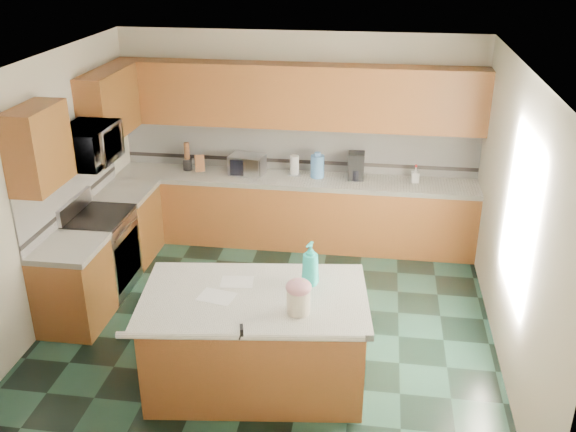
# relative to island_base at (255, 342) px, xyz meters

# --- Properties ---
(floor) EXTENTS (4.60, 4.60, 0.00)m
(floor) POSITION_rel_island_base_xyz_m (-0.04, 0.91, -0.43)
(floor) COLOR black
(floor) RESTS_ON ground
(ceiling) EXTENTS (4.60, 4.60, 0.00)m
(ceiling) POSITION_rel_island_base_xyz_m (-0.04, 0.91, 2.27)
(ceiling) COLOR white
(ceiling) RESTS_ON ground
(wall_back) EXTENTS (4.60, 0.04, 2.70)m
(wall_back) POSITION_rel_island_base_xyz_m (-0.04, 3.23, 0.92)
(wall_back) COLOR beige
(wall_back) RESTS_ON ground
(wall_front) EXTENTS (4.60, 0.04, 2.70)m
(wall_front) POSITION_rel_island_base_xyz_m (-0.04, -1.41, 0.92)
(wall_front) COLOR beige
(wall_front) RESTS_ON ground
(wall_left) EXTENTS (0.04, 4.60, 2.70)m
(wall_left) POSITION_rel_island_base_xyz_m (-2.36, 0.91, 0.92)
(wall_left) COLOR beige
(wall_left) RESTS_ON ground
(wall_right) EXTENTS (0.04, 4.60, 2.70)m
(wall_right) POSITION_rel_island_base_xyz_m (2.28, 0.91, 0.92)
(wall_right) COLOR beige
(wall_right) RESTS_ON ground
(back_base_cab) EXTENTS (4.60, 0.60, 0.86)m
(back_base_cab) POSITION_rel_island_base_xyz_m (-0.04, 2.91, 0.00)
(back_base_cab) COLOR #3F270E
(back_base_cab) RESTS_ON ground
(back_countertop) EXTENTS (4.60, 0.64, 0.06)m
(back_countertop) POSITION_rel_island_base_xyz_m (-0.04, 2.91, 0.46)
(back_countertop) COLOR white
(back_countertop) RESTS_ON back_base_cab
(back_upper_cab) EXTENTS (4.60, 0.33, 0.78)m
(back_upper_cab) POSITION_rel_island_base_xyz_m (-0.04, 3.05, 1.51)
(back_upper_cab) COLOR #3F270E
(back_upper_cab) RESTS_ON wall_back
(back_backsplash) EXTENTS (4.60, 0.02, 0.63)m
(back_backsplash) POSITION_rel_island_base_xyz_m (-0.04, 3.20, 0.81)
(back_backsplash) COLOR silver
(back_backsplash) RESTS_ON back_countertop
(back_accent_band) EXTENTS (4.60, 0.01, 0.05)m
(back_accent_band) POSITION_rel_island_base_xyz_m (-0.04, 3.19, 0.61)
(back_accent_band) COLOR black
(back_accent_band) RESTS_ON back_countertop
(left_base_cab_rear) EXTENTS (0.60, 0.82, 0.86)m
(left_base_cab_rear) POSITION_rel_island_base_xyz_m (-2.04, 2.20, 0.00)
(left_base_cab_rear) COLOR #3F270E
(left_base_cab_rear) RESTS_ON ground
(left_counter_rear) EXTENTS (0.64, 0.82, 0.06)m
(left_counter_rear) POSITION_rel_island_base_xyz_m (-2.04, 2.20, 0.46)
(left_counter_rear) COLOR white
(left_counter_rear) RESTS_ON left_base_cab_rear
(left_base_cab_front) EXTENTS (0.60, 0.72, 0.86)m
(left_base_cab_front) POSITION_rel_island_base_xyz_m (-2.04, 0.67, 0.00)
(left_base_cab_front) COLOR #3F270E
(left_base_cab_front) RESTS_ON ground
(left_counter_front) EXTENTS (0.64, 0.72, 0.06)m
(left_counter_front) POSITION_rel_island_base_xyz_m (-2.04, 0.67, 0.46)
(left_counter_front) COLOR white
(left_counter_front) RESTS_ON left_base_cab_front
(left_backsplash) EXTENTS (0.02, 2.30, 0.63)m
(left_backsplash) POSITION_rel_island_base_xyz_m (-2.33, 1.46, 0.81)
(left_backsplash) COLOR silver
(left_backsplash) RESTS_ON wall_left
(left_accent_band) EXTENTS (0.01, 2.30, 0.05)m
(left_accent_band) POSITION_rel_island_base_xyz_m (-2.32, 1.46, 0.61)
(left_accent_band) COLOR black
(left_accent_band) RESTS_ON wall_left
(left_upper_cab_rear) EXTENTS (0.33, 1.09, 0.78)m
(left_upper_cab_rear) POSITION_rel_island_base_xyz_m (-2.17, 2.34, 1.51)
(left_upper_cab_rear) COLOR #3F270E
(left_upper_cab_rear) RESTS_ON wall_left
(left_upper_cab_front) EXTENTS (0.33, 0.72, 0.78)m
(left_upper_cab_front) POSITION_rel_island_base_xyz_m (-2.17, 0.67, 1.51)
(left_upper_cab_front) COLOR #3F270E
(left_upper_cab_front) RESTS_ON wall_left
(range_body) EXTENTS (0.60, 0.76, 0.88)m
(range_body) POSITION_rel_island_base_xyz_m (-2.04, 1.41, 0.01)
(range_body) COLOR #B7B7BC
(range_body) RESTS_ON ground
(range_oven_door) EXTENTS (0.02, 0.68, 0.55)m
(range_oven_door) POSITION_rel_island_base_xyz_m (-1.75, 1.41, -0.03)
(range_oven_door) COLOR black
(range_oven_door) RESTS_ON range_body
(range_cooktop) EXTENTS (0.62, 0.78, 0.04)m
(range_cooktop) POSITION_rel_island_base_xyz_m (-2.04, 1.41, 0.47)
(range_cooktop) COLOR black
(range_cooktop) RESTS_ON range_body
(range_handle) EXTENTS (0.02, 0.66, 0.02)m
(range_handle) POSITION_rel_island_base_xyz_m (-1.72, 1.41, 0.35)
(range_handle) COLOR #B7B7BC
(range_handle) RESTS_ON range_body
(range_backguard) EXTENTS (0.06, 0.76, 0.18)m
(range_backguard) POSITION_rel_island_base_xyz_m (-2.30, 1.41, 0.59)
(range_backguard) COLOR #B7B7BC
(range_backguard) RESTS_ON range_body
(microwave) EXTENTS (0.50, 0.73, 0.41)m
(microwave) POSITION_rel_island_base_xyz_m (-2.04, 1.41, 1.30)
(microwave) COLOR #B7B7BC
(microwave) RESTS_ON wall_left
(island_base) EXTENTS (1.97, 1.28, 0.86)m
(island_base) POSITION_rel_island_base_xyz_m (0.00, 0.00, 0.00)
(island_base) COLOR #3F270E
(island_base) RESTS_ON ground
(island_top) EXTENTS (2.08, 1.39, 0.06)m
(island_top) POSITION_rel_island_base_xyz_m (0.00, 0.00, 0.46)
(island_top) COLOR white
(island_top) RESTS_ON island_base
(island_bullnose) EXTENTS (1.95, 0.30, 0.06)m
(island_bullnose) POSITION_rel_island_base_xyz_m (-0.00, -0.58, 0.46)
(island_bullnose) COLOR white
(island_bullnose) RESTS_ON island_base
(treat_jar) EXTENTS (0.25, 0.25, 0.20)m
(treat_jar) POSITION_rel_island_base_xyz_m (0.41, -0.21, 0.59)
(treat_jar) COLOR beige
(treat_jar) RESTS_ON island_top
(treat_jar_lid) EXTENTS (0.21, 0.21, 0.13)m
(treat_jar_lid) POSITION_rel_island_base_xyz_m (0.41, -0.21, 0.73)
(treat_jar_lid) COLOR pink
(treat_jar_lid) RESTS_ON treat_jar
(treat_jar_knob) EXTENTS (0.07, 0.02, 0.02)m
(treat_jar_knob) POSITION_rel_island_base_xyz_m (0.41, -0.21, 0.77)
(treat_jar_knob) COLOR tan
(treat_jar_knob) RESTS_ON treat_jar_lid
(treat_jar_knob_end_l) EXTENTS (0.04, 0.04, 0.04)m
(treat_jar_knob_end_l) POSITION_rel_island_base_xyz_m (0.38, -0.21, 0.77)
(treat_jar_knob_end_l) COLOR tan
(treat_jar_knob_end_l) RESTS_ON treat_jar_lid
(treat_jar_knob_end_r) EXTENTS (0.04, 0.04, 0.04)m
(treat_jar_knob_end_r) POSITION_rel_island_base_xyz_m (0.45, -0.21, 0.77)
(treat_jar_knob_end_r) COLOR tan
(treat_jar_knob_end_r) RESTS_ON treat_jar_lid
(soap_bottle_island) EXTENTS (0.20, 0.20, 0.41)m
(soap_bottle_island) POSITION_rel_island_base_xyz_m (0.46, 0.26, 0.70)
(soap_bottle_island) COLOR #23BEBA
(soap_bottle_island) RESTS_ON island_top
(paper_sheet_a) EXTENTS (0.34, 0.28, 0.00)m
(paper_sheet_a) POSITION_rel_island_base_xyz_m (-0.32, -0.07, 0.49)
(paper_sheet_a) COLOR white
(paper_sheet_a) RESTS_ON island_top
(paper_sheet_b) EXTENTS (0.31, 0.25, 0.00)m
(paper_sheet_b) POSITION_rel_island_base_xyz_m (-0.20, 0.20, 0.49)
(paper_sheet_b) COLOR white
(paper_sheet_b) RESTS_ON island_top
(clamp_body) EXTENTS (0.05, 0.09, 0.08)m
(clamp_body) POSITION_rel_island_base_xyz_m (0.01, -0.56, 0.50)
(clamp_body) COLOR black
(clamp_body) RESTS_ON island_top
(clamp_handle) EXTENTS (0.01, 0.06, 0.01)m
(clamp_handle) POSITION_rel_island_base_xyz_m (0.01, -0.61, 0.48)
(clamp_handle) COLOR black
(clamp_handle) RESTS_ON island_top
(knife_block) EXTENTS (0.17, 0.19, 0.24)m
(knife_block) POSITION_rel_island_base_xyz_m (-1.30, 2.96, 0.60)
(knife_block) COLOR #472814
(knife_block) RESTS_ON back_countertop
(utensil_crock) EXTENTS (0.12, 0.12, 0.15)m
(utensil_crock) POSITION_rel_island_base_xyz_m (-1.47, 2.99, 0.57)
(utensil_crock) COLOR black
(utensil_crock) RESTS_ON back_countertop
(utensil_bundle) EXTENTS (0.07, 0.07, 0.22)m
(utensil_bundle) POSITION_rel_island_base_xyz_m (-1.47, 2.99, 0.75)
(utensil_bundle) COLOR #472814
(utensil_bundle) RESTS_ON utensil_crock
(toaster_oven) EXTENTS (0.48, 0.37, 0.25)m
(toaster_oven) POSITION_rel_island_base_xyz_m (-0.67, 2.96, 0.61)
(toaster_oven) COLOR #B7B7BC
(toaster_oven) RESTS_ON back_countertop
(toaster_oven_door) EXTENTS (0.39, 0.01, 0.21)m
(toaster_oven_door) POSITION_rel_island_base_xyz_m (-0.67, 2.82, 0.61)
(toaster_oven_door) COLOR black
(toaster_oven_door) RESTS_ON toaster_oven
(paper_towel) EXTENTS (0.11, 0.11, 0.26)m
(paper_towel) POSITION_rel_island_base_xyz_m (-0.06, 3.01, 0.62)
(paper_towel) COLOR white
(paper_towel) RESTS_ON back_countertop
(paper_towel_base) EXTENTS (0.17, 0.17, 0.01)m
(paper_towel_base) POSITION_rel_island_base_xyz_m (-0.06, 3.01, 0.50)
(paper_towel_base) COLOR #B7B7BC
(paper_towel_base) RESTS_ON back_countertop
(water_jug) EXTENTS (0.17, 0.17, 0.29)m
(water_jug) POSITION_rel_island_base_xyz_m (0.24, 2.97, 0.63)
(water_jug) COLOR #4F86C6
(water_jug) RESTS_ON back_countertop
(water_jug_neck) EXTENTS (0.08, 0.08, 0.04)m
(water_jug_neck) POSITION_rel_island_base_xyz_m (0.24, 2.97, 0.80)
(water_jug_neck) COLOR #4F86C6
(water_jug_neck) RESTS_ON water_jug
(coffee_maker) EXTENTS (0.20, 0.22, 0.34)m
(coffee_maker) POSITION_rel_island_base_xyz_m (0.73, 2.99, 0.66)
(coffee_maker) COLOR black
(coffee_maker) RESTS_ON back_countertop
(coffee_carafe) EXTENTS (0.14, 0.14, 0.14)m
(coffee_carafe) POSITION_rel_island_base_xyz_m (0.73, 2.94, 0.56)
(coffee_carafe) COLOR black
(coffee_carafe) RESTS_ON back_countertop
(soap_bottle_back) EXTENTS (0.10, 0.10, 0.20)m
(soap_bottle_back) POSITION_rel_island_base_xyz_m (1.47, 2.96, 0.59)
(soap_bottle_back) COLOR white
(soap_bottle_back) RESTS_ON back_countertop
(soap_back_cap) EXTENTS (0.02, 0.02, 0.03)m
(soap_back_cap) POSITION_rel_island_base_xyz_m (1.47, 2.96, 0.70)
(soap_back_cap) COLOR red
(soap_back_cap) RESTS_ON soap_bottle_back
(window_light_proxy) EXTENTS (0.02, 1.40, 1.10)m
(window_light_proxy) POSITION_rel_island_base_xyz_m (2.25, 0.71, 1.07)
(window_light_proxy) COLOR white
(window_light_proxy) RESTS_ON wall_right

